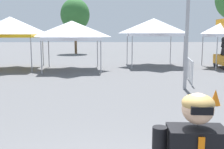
{
  "coord_description": "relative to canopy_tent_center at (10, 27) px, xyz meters",
  "views": [
    {
      "loc": [
        0.28,
        -2.72,
        2.2
      ],
      "look_at": [
        0.49,
        3.1,
        1.3
      ],
      "focal_mm": 41.96,
      "sensor_mm": 36.0,
      "label": 1
    }
  ],
  "objects": [
    {
      "name": "traffic_cone_lot_center",
      "position": [
        9.28,
        -8.91,
        -2.39
      ],
      "size": [
        0.32,
        0.32,
        0.5
      ],
      "primitive_type": "cone",
      "color": "orange",
      "rests_on": "ground"
    },
    {
      "name": "canopy_tent_right_of_center",
      "position": [
        9.25,
        1.28,
        0.02
      ],
      "size": [
        3.47,
        3.47,
        3.26
      ],
      "color": "#9E9EA3",
      "rests_on": "ground"
    },
    {
      "name": "tree_behind_tents_right",
      "position": [
        2.7,
        13.04,
        1.68
      ],
      "size": [
        3.22,
        3.22,
        6.11
      ],
      "color": "brown",
      "rests_on": "ground"
    },
    {
      "name": "canopy_tent_left_of_center",
      "position": [
        3.9,
        -0.66,
        -0.22
      ],
      "size": [
        3.67,
        3.67,
        3.0
      ],
      "color": "#9E9EA3",
      "rests_on": "ground"
    },
    {
      "name": "canopy_tent_center",
      "position": [
        0.0,
        0.0,
        0.0
      ],
      "size": [
        3.46,
        3.46,
        3.27
      ],
      "color": "#9E9EA3",
      "rests_on": "ground"
    },
    {
      "name": "crowd_barrier_mid_lot",
      "position": [
        9.74,
        -5.05,
        -1.88
      ],
      "size": [
        0.49,
        2.06,
        1.08
      ],
      "color": "#B7BABF",
      "rests_on": "ground"
    }
  ]
}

